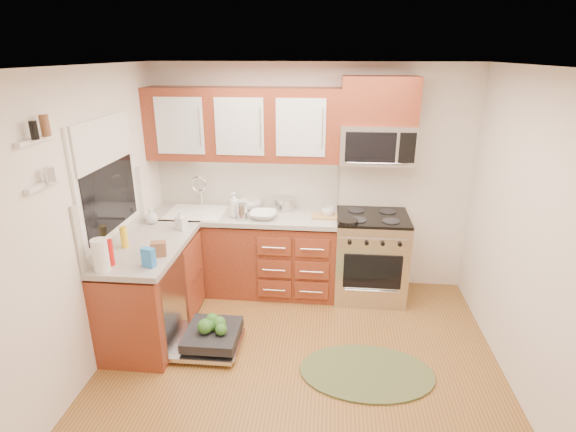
# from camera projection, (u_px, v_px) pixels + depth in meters

# --- Properties ---
(floor) EXTENTS (3.50, 3.50, 0.00)m
(floor) POSITION_uv_depth(u_px,v_px,m) (299.00, 375.00, 3.83)
(floor) COLOR brown
(floor) RESTS_ON ground
(ceiling) EXTENTS (3.50, 3.50, 0.00)m
(ceiling) POSITION_uv_depth(u_px,v_px,m) (302.00, 67.00, 2.97)
(ceiling) COLOR white
(ceiling) RESTS_ON ground
(wall_back) EXTENTS (3.50, 0.04, 2.50)m
(wall_back) POSITION_uv_depth(u_px,v_px,m) (311.00, 179.00, 5.03)
(wall_back) COLOR silver
(wall_back) RESTS_ON ground
(wall_front) EXTENTS (3.50, 0.04, 2.50)m
(wall_front) POSITION_uv_depth(u_px,v_px,m) (268.00, 416.00, 1.77)
(wall_front) COLOR silver
(wall_front) RESTS_ON ground
(wall_left) EXTENTS (0.04, 3.50, 2.50)m
(wall_left) POSITION_uv_depth(u_px,v_px,m) (80.00, 232.00, 3.56)
(wall_left) COLOR silver
(wall_left) RESTS_ON ground
(wall_right) EXTENTS (0.04, 3.50, 2.50)m
(wall_right) POSITION_uv_depth(u_px,v_px,m) (541.00, 250.00, 3.24)
(wall_right) COLOR silver
(wall_right) RESTS_ON ground
(base_cabinet_back) EXTENTS (2.05, 0.60, 0.85)m
(base_cabinet_back) POSITION_uv_depth(u_px,v_px,m) (245.00, 254.00, 5.11)
(base_cabinet_back) COLOR maroon
(base_cabinet_back) RESTS_ON ground
(base_cabinet_left) EXTENTS (0.60, 1.25, 0.85)m
(base_cabinet_left) POSITION_uv_depth(u_px,v_px,m) (153.00, 292.00, 4.31)
(base_cabinet_left) COLOR maroon
(base_cabinet_left) RESTS_ON ground
(countertop_back) EXTENTS (2.07, 0.64, 0.05)m
(countertop_back) POSITION_uv_depth(u_px,v_px,m) (243.00, 215.00, 4.93)
(countertop_back) COLOR #9F9991
(countertop_back) RESTS_ON base_cabinet_back
(countertop_left) EXTENTS (0.64, 1.27, 0.05)m
(countertop_left) POSITION_uv_depth(u_px,v_px,m) (148.00, 247.00, 4.14)
(countertop_left) COLOR #9F9991
(countertop_left) RESTS_ON base_cabinet_left
(backsplash_back) EXTENTS (2.05, 0.02, 0.57)m
(backsplash_back) POSITION_uv_depth(u_px,v_px,m) (247.00, 181.00, 5.10)
(backsplash_back) COLOR #B6B1A3
(backsplash_back) RESTS_ON ground
(backsplash_left) EXTENTS (0.02, 1.25, 0.57)m
(backsplash_left) POSITION_uv_depth(u_px,v_px,m) (113.00, 214.00, 4.06)
(backsplash_left) COLOR #B6B1A3
(backsplash_left) RESTS_ON ground
(upper_cabinets) EXTENTS (2.05, 0.35, 0.75)m
(upper_cabinets) POSITION_uv_depth(u_px,v_px,m) (243.00, 124.00, 4.72)
(upper_cabinets) COLOR maroon
(upper_cabinets) RESTS_ON ground
(cabinet_over_mw) EXTENTS (0.76, 0.35, 0.47)m
(cabinet_over_mw) POSITION_uv_depth(u_px,v_px,m) (380.00, 100.00, 4.50)
(cabinet_over_mw) COLOR maroon
(cabinet_over_mw) RESTS_ON ground
(range) EXTENTS (0.76, 0.64, 0.95)m
(range) POSITION_uv_depth(u_px,v_px,m) (370.00, 256.00, 4.94)
(range) COLOR silver
(range) RESTS_ON ground
(microwave) EXTENTS (0.76, 0.38, 0.40)m
(microwave) POSITION_uv_depth(u_px,v_px,m) (377.00, 144.00, 4.63)
(microwave) COLOR silver
(microwave) RESTS_ON ground
(sink) EXTENTS (0.62, 0.50, 0.26)m
(sink) POSITION_uv_depth(u_px,v_px,m) (197.00, 223.00, 5.00)
(sink) COLOR white
(sink) RESTS_ON ground
(dishwasher) EXTENTS (0.70, 0.60, 0.20)m
(dishwasher) POSITION_uv_depth(u_px,v_px,m) (209.00, 338.00, 4.16)
(dishwasher) COLOR silver
(dishwasher) RESTS_ON ground
(window) EXTENTS (0.03, 1.05, 1.05)m
(window) POSITION_uv_depth(u_px,v_px,m) (107.00, 179.00, 3.92)
(window) COLOR white
(window) RESTS_ON ground
(window_blind) EXTENTS (0.02, 0.96, 0.40)m
(window_blind) POSITION_uv_depth(u_px,v_px,m) (104.00, 141.00, 3.81)
(window_blind) COLOR white
(window_blind) RESTS_ON ground
(shelf_upper) EXTENTS (0.04, 0.40, 0.03)m
(shelf_upper) POSITION_uv_depth(u_px,v_px,m) (37.00, 140.00, 2.95)
(shelf_upper) COLOR white
(shelf_upper) RESTS_ON ground
(shelf_lower) EXTENTS (0.04, 0.40, 0.03)m
(shelf_lower) POSITION_uv_depth(u_px,v_px,m) (46.00, 184.00, 3.06)
(shelf_lower) COLOR white
(shelf_lower) RESTS_ON ground
(rug) EXTENTS (1.32, 1.05, 0.02)m
(rug) POSITION_uv_depth(u_px,v_px,m) (367.00, 372.00, 3.85)
(rug) COLOR #4F5F36
(rug) RESTS_ON ground
(skillet) EXTENTS (0.28, 0.28, 0.04)m
(skillet) POSITION_uv_depth(u_px,v_px,m) (347.00, 221.00, 4.56)
(skillet) COLOR black
(skillet) RESTS_ON range
(stock_pot) EXTENTS (0.23, 0.23, 0.13)m
(stock_pot) POSITION_uv_depth(u_px,v_px,m) (285.00, 204.00, 5.01)
(stock_pot) COLOR silver
(stock_pot) RESTS_ON countertop_back
(cutting_board) EXTENTS (0.30, 0.19, 0.02)m
(cutting_board) POSITION_uv_depth(u_px,v_px,m) (326.00, 216.00, 4.81)
(cutting_board) COLOR #AC884E
(cutting_board) RESTS_ON countertop_back
(canister) EXTENTS (0.14, 0.14, 0.17)m
(canister) POSITION_uv_depth(u_px,v_px,m) (242.00, 212.00, 4.71)
(canister) COLOR silver
(canister) RESTS_ON countertop_back
(paper_towel_roll) EXTENTS (0.15, 0.15, 0.27)m
(paper_towel_roll) POSITION_uv_depth(u_px,v_px,m) (101.00, 255.00, 3.59)
(paper_towel_roll) COLOR white
(paper_towel_roll) RESTS_ON countertop_left
(mustard_bottle) EXTENTS (0.07, 0.07, 0.20)m
(mustard_bottle) POSITION_uv_depth(u_px,v_px,m) (124.00, 237.00, 4.04)
(mustard_bottle) COLOR yellow
(mustard_bottle) RESTS_ON countertop_left
(red_bottle) EXTENTS (0.07, 0.07, 0.22)m
(red_bottle) POSITION_uv_depth(u_px,v_px,m) (110.00, 253.00, 3.70)
(red_bottle) COLOR red
(red_bottle) RESTS_ON countertop_left
(wooden_box) EXTENTS (0.15, 0.13, 0.13)m
(wooden_box) POSITION_uv_depth(u_px,v_px,m) (158.00, 249.00, 3.89)
(wooden_box) COLOR brown
(wooden_box) RESTS_ON countertop_left
(blue_carton) EXTENTS (0.12, 0.09, 0.17)m
(blue_carton) POSITION_uv_depth(u_px,v_px,m) (149.00, 258.00, 3.68)
(blue_carton) COLOR #2A77C6
(blue_carton) RESTS_ON countertop_left
(bowl_a) EXTENTS (0.29, 0.29, 0.07)m
(bowl_a) POSITION_uv_depth(u_px,v_px,m) (263.00, 215.00, 4.77)
(bowl_a) COLOR #999999
(bowl_a) RESTS_ON countertop_back
(bowl_b) EXTENTS (0.33, 0.33, 0.09)m
(bowl_b) POSITION_uv_depth(u_px,v_px,m) (249.00, 205.00, 5.05)
(bowl_b) COLOR #999999
(bowl_b) RESTS_ON countertop_back
(cup) EXTENTS (0.15, 0.15, 0.11)m
(cup) POSITION_uv_depth(u_px,v_px,m) (328.00, 212.00, 4.81)
(cup) COLOR #999999
(cup) RESTS_ON countertop_back
(soap_bottle_a) EXTENTS (0.14, 0.14, 0.27)m
(soap_bottle_a) POSITION_uv_depth(u_px,v_px,m) (234.00, 205.00, 4.77)
(soap_bottle_a) COLOR #999999
(soap_bottle_a) RESTS_ON countertop_back
(soap_bottle_b) EXTENTS (0.12, 0.12, 0.20)m
(soap_bottle_b) POSITION_uv_depth(u_px,v_px,m) (181.00, 220.00, 4.45)
(soap_bottle_b) COLOR #999999
(soap_bottle_b) RESTS_ON countertop_left
(soap_bottle_c) EXTENTS (0.17, 0.17, 0.16)m
(soap_bottle_c) POSITION_uv_depth(u_px,v_px,m) (151.00, 216.00, 4.61)
(soap_bottle_c) COLOR #999999
(soap_bottle_c) RESTS_ON countertop_left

